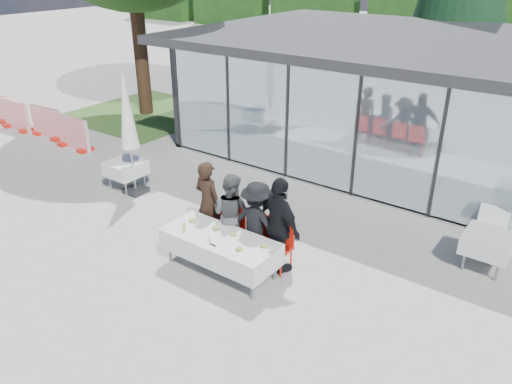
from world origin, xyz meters
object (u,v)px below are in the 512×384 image
(diner_chair_c, at_px, (259,235))
(diner_chair_b, at_px, (234,226))
(plate_a, at_px, (192,221))
(lounger, at_px, (489,234))
(diner_c, at_px, (257,223))
(plate_d, at_px, (264,246))
(diner_a, at_px, (208,203))
(spare_table_right, at_px, (488,243))
(diner_d, at_px, (279,226))
(juice_bottle, at_px, (184,227))
(folded_eyeglasses, at_px, (213,245))
(diner_chair_d, at_px, (281,244))
(market_umbrella, at_px, (128,119))
(diner_b, at_px, (231,214))
(spare_table_left, at_px, (126,168))
(plate_c, at_px, (234,235))
(dining_table, at_px, (220,246))
(diner_chair_a, at_px, (211,218))
(plate_extra, at_px, (239,249))

(diner_chair_c, bearing_deg, diner_chair_b, 180.00)
(plate_a, distance_m, lounger, 6.08)
(diner_c, height_order, plate_d, diner_c)
(diner_a, height_order, spare_table_right, diner_a)
(diner_chair_c, bearing_deg, diner_d, -7.61)
(juice_bottle, height_order, folded_eyeglasses, juice_bottle)
(diner_d, relative_size, diner_chair_d, 1.95)
(diner_c, relative_size, diner_d, 0.88)
(lounger, bearing_deg, market_umbrella, -161.93)
(spare_table_right, height_order, lounger, spare_table_right)
(diner_chair_b, bearing_deg, diner_a, -173.46)
(diner_a, height_order, diner_b, diner_a)
(diner_chair_b, relative_size, plate_d, 3.57)
(diner_c, distance_m, lounger, 4.85)
(diner_b, distance_m, folded_eyeglasses, 1.06)
(spare_table_left, bearing_deg, spare_table_right, 10.80)
(diner_chair_d, bearing_deg, spare_table_left, 172.33)
(plate_a, xyz_separation_m, spare_table_left, (-3.53, 1.34, -0.22))
(plate_c, height_order, plate_d, same)
(diner_chair_b, distance_m, plate_c, 0.78)
(diner_chair_b, bearing_deg, diner_c, -6.17)
(dining_table, distance_m, plate_c, 0.35)
(spare_table_left, height_order, market_umbrella, market_umbrella)
(plate_a, bearing_deg, juice_bottle, -73.49)
(diner_c, relative_size, folded_eyeglasses, 12.03)
(diner_d, relative_size, plate_c, 6.97)
(market_umbrella, distance_m, lounger, 8.42)
(dining_table, bearing_deg, diner_chair_a, 139.17)
(spare_table_right, distance_m, market_umbrella, 8.27)
(diner_c, relative_size, plate_a, 6.16)
(diner_b, bearing_deg, plate_d, 151.23)
(diner_chair_b, bearing_deg, plate_c, -50.80)
(diner_chair_b, bearing_deg, lounger, 37.60)
(diner_chair_d, xyz_separation_m, plate_extra, (-0.28, -0.92, 0.24))
(dining_table, xyz_separation_m, plate_extra, (0.59, -0.17, 0.24))
(diner_c, relative_size, diner_chair_d, 1.73)
(diner_d, bearing_deg, diner_chair_a, 16.62)
(diner_b, xyz_separation_m, diner_c, (0.63, 0.00, -0.00))
(spare_table_right, bearing_deg, diner_a, -154.28)
(plate_d, distance_m, spare_table_left, 5.36)
(dining_table, bearing_deg, lounger, 45.48)
(plate_d, xyz_separation_m, juice_bottle, (-1.58, -0.38, 0.05))
(diner_chair_d, xyz_separation_m, plate_a, (-1.65, -0.65, 0.24))
(folded_eyeglasses, bearing_deg, dining_table, 106.18)
(dining_table, bearing_deg, plate_a, 172.41)
(dining_table, distance_m, diner_chair_b, 0.80)
(diner_chair_d, xyz_separation_m, juice_bottle, (-1.56, -0.96, 0.29))
(diner_chair_a, distance_m, diner_c, 1.26)
(diner_chair_a, xyz_separation_m, plate_d, (1.76, -0.58, 0.24))
(diner_d, xyz_separation_m, spare_table_left, (-5.18, 0.77, -0.40))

